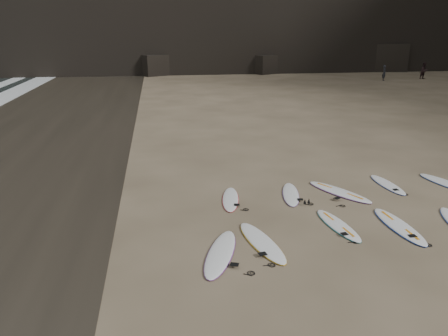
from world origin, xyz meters
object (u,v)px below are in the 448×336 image
Objects in this scene: surfboard_3 at (399,226)px; person_b at (424,71)px; surfboard_7 at (339,192)px; person_a at (384,73)px; surfboard_6 at (291,194)px; surfboard_0 at (221,253)px; surfboard_1 at (262,242)px; surfboard_2 at (338,225)px; surfboard_5 at (230,199)px; surfboard_8 at (388,184)px.

surfboard_3 is 1.43× the size of person_b.
surfboard_7 is 37.18m from person_a.
person_a is at bearing 70.63° from surfboard_6.
surfboard_0 is 1.01× the size of surfboard_1.
person_b is at bearing 71.22° from surfboard_0.
person_a is at bearing 52.70° from surfboard_2.
surfboard_5 is 1.20× the size of person_b.
surfboard_8 is 1.36× the size of person_a.
surfboard_3 is at bearing -18.44° from surfboard_2.
surfboard_2 reaches higher than surfboard_8.
person_b is at bearing 25.12° from surfboard_7.
surfboard_5 is at bearing -142.52° from person_b.
surfboard_7 is at bearing 57.17° from surfboard_0.
surfboard_5 is 0.82× the size of surfboard_7.
surfboard_7 is 1.46× the size of person_b.
surfboard_7 reaches higher than surfboard_5.
surfboard_0 is 6.23m from surfboard_7.
surfboard_0 is 5.64m from surfboard_3.
surfboard_0 is 8.26m from surfboard_8.
surfboard_0 reaches higher than surfboard_2.
person_a is (18.73, 32.11, 0.79)m from surfboard_7.
surfboard_0 is 1.12× the size of surfboard_2.
surfboard_1 is at bearing -149.02° from surfboard_8.
surfboard_8 is at bearing 65.09° from surfboard_3.
surfboard_0 reaches higher than surfboard_5.
surfboard_6 is at bearing 96.21° from surfboard_2.
surfboard_0 is at bearing -171.06° from surfboard_7.
person_b is at bearing -63.35° from person_a.
surfboard_6 is 1.38× the size of person_a.
person_a is at bearing 175.85° from person_b.
person_b is at bearing 65.07° from surfboard_6.
surfboard_2 is 1.83m from surfboard_3.
person_b is at bearing 47.14° from surfboard_2.
surfboard_6 reaches higher than surfboard_5.
surfboard_3 reaches higher than surfboard_5.
surfboard_8 is 35.74m from person_a.
surfboard_3 is 0.98× the size of surfboard_7.
surfboard_3 is at bearing 171.45° from person_a.
surfboard_5 is at bearing -177.39° from surfboard_8.
surfboard_7 is at bearing -138.24° from person_b.
surfboard_1 is 6.98m from surfboard_8.
surfboard_6 is 3.97m from surfboard_8.
person_a is (23.66, 35.92, 0.80)m from surfboard_0.
surfboard_5 is at bearing 83.72° from surfboard_1.
person_a is 0.90× the size of person_b.
person_b is at bearing 40.48° from surfboard_1.
surfboard_1 is 5.00m from surfboard_7.
person_a is (18.08, 35.09, 0.80)m from surfboard_3.
surfboard_3 is at bearing 27.93° from surfboard_0.
surfboard_1 is 45.60m from person_b.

